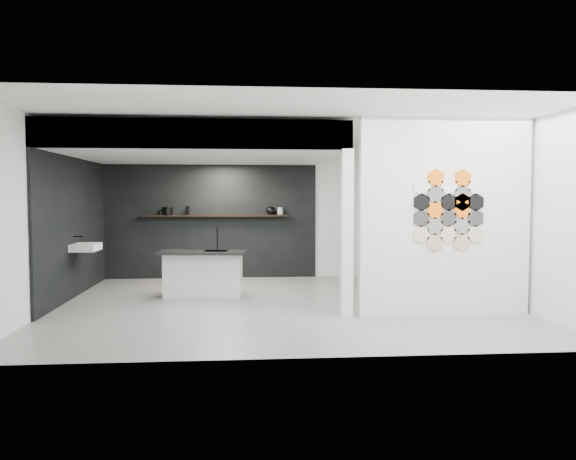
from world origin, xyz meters
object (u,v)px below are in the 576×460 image
(stockpot, at_px, (168,211))
(glass_bowl, at_px, (280,213))
(kettle, at_px, (271,211))
(kitchen_island, at_px, (203,273))
(glass_vase, at_px, (280,211))
(utensil_cup, at_px, (161,213))
(partition_panel, at_px, (445,217))
(bottle_dark, at_px, (188,211))
(wall_basin, at_px, (86,247))

(stockpot, bearing_deg, glass_bowl, 0.00)
(stockpot, relative_size, kettle, 1.01)
(kitchen_island, relative_size, stockpot, 7.70)
(glass_vase, height_order, utensil_cup, glass_vase)
(partition_panel, height_order, bottle_dark, partition_panel)
(kitchen_island, bearing_deg, stockpot, 118.18)
(glass_vase, bearing_deg, glass_bowl, 0.00)
(kitchen_island, height_order, bottle_dark, bottle_dark)
(kettle, height_order, utensil_cup, kettle)
(kitchen_island, xyz_separation_m, bottle_dark, (-0.45, 2.08, 1.01))
(utensil_cup, bearing_deg, kettle, 0.00)
(glass_bowl, distance_m, glass_vase, 0.03)
(partition_panel, distance_m, kettle, 4.48)
(glass_bowl, relative_size, glass_vase, 0.79)
(wall_basin, xyz_separation_m, kitchen_island, (1.94, -0.01, -0.45))
(bottle_dark, bearing_deg, glass_vase, 0.00)
(wall_basin, bearing_deg, kitchen_island, -0.30)
(partition_panel, distance_m, wall_basin, 5.78)
(wall_basin, height_order, glass_bowl, glass_bowl)
(stockpot, distance_m, glass_bowl, 2.30)
(wall_basin, bearing_deg, kettle, 32.87)
(utensil_cup, bearing_deg, kitchen_island, -64.40)
(utensil_cup, bearing_deg, wall_basin, -114.52)
(wall_basin, relative_size, utensil_cup, 6.59)
(stockpot, xyz_separation_m, glass_bowl, (2.30, 0.00, -0.04))
(wall_basin, bearing_deg, partition_panel, -18.23)
(wall_basin, distance_m, utensil_cup, 2.33)
(glass_vase, distance_m, utensil_cup, 2.45)
(partition_panel, bearing_deg, kettle, 120.41)
(partition_panel, bearing_deg, glass_vase, 118.23)
(utensil_cup, bearing_deg, glass_vase, 0.00)
(partition_panel, xyz_separation_m, glass_vase, (-2.08, 3.87, -0.00))
(kettle, bearing_deg, glass_bowl, -23.62)
(stockpot, relative_size, utensil_cup, 2.16)
(kitchen_island, distance_m, glass_vase, 2.72)
(kettle, bearing_deg, wall_basin, -170.75)
(kitchen_island, bearing_deg, utensil_cup, 121.54)
(kitchen_island, bearing_deg, glass_bowl, 60.93)
(kettle, bearing_deg, stockpot, 156.38)
(glass_bowl, xyz_separation_m, bottle_dark, (-1.90, 0.00, 0.04))
(kettle, xyz_separation_m, glass_vase, (0.19, 0.00, -0.01))
(bottle_dark, bearing_deg, kitchen_island, -77.85)
(stockpot, bearing_deg, glass_vase, 0.00)
(kettle, xyz_separation_m, bottle_dark, (-1.71, 0.00, 0.00))
(partition_panel, bearing_deg, stockpot, 138.56)
(bottle_dark, bearing_deg, partition_panel, -44.19)
(kettle, height_order, glass_vase, kettle)
(partition_panel, relative_size, wall_basin, 4.67)
(stockpot, bearing_deg, utensil_cup, 180.00)
(kettle, relative_size, glass_bowl, 1.63)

